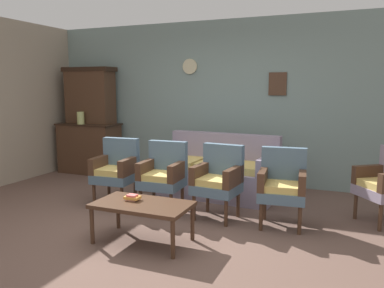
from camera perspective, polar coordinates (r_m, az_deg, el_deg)
The scene contains 12 objects.
ground_plane at distance 4.42m, azimuth -6.29°, elevation -12.88°, with size 7.68×7.68×0.00m, color brown.
wall_back_with_decor at distance 6.55m, azimuth 4.75°, elevation 6.23°, with size 6.40×0.09×2.70m.
side_cabinet at distance 7.48m, azimuth -14.95°, elevation -0.57°, with size 1.16×0.55×0.93m.
cabinet_upper_hutch at distance 7.46m, azimuth -14.86°, elevation 7.01°, with size 0.99×0.38×1.03m.
vase_on_cabinet at distance 7.30m, azimuth -16.17°, elevation 3.73°, with size 0.13×0.13×0.23m, color #B4BC6F.
floral_couch at distance 5.77m, azimuth 3.79°, elevation -4.35°, with size 1.79×0.91×0.90m.
armchair_near_couch_end at distance 5.38m, azimuth -11.17°, elevation -3.55°, with size 0.55×0.52×0.90m.
armchair_row_middle at distance 5.00m, azimuth -4.26°, elevation -4.34°, with size 0.54×0.51×0.90m.
armchair_by_doorway at distance 4.73m, azimuth 3.91°, elevation -5.07°, with size 0.57×0.54×0.90m.
armchair_near_cabinet at distance 4.58m, azimuth 13.25°, elevation -5.73°, with size 0.57×0.54×0.90m.
coffee_table at distance 4.06m, azimuth -7.35°, elevation -9.25°, with size 1.00×0.56×0.42m.
book_stack_on_table at distance 4.14m, azimuth -8.84°, elevation -7.83°, with size 0.16×0.11×0.06m.
Camera 1 is at (2.01, -3.60, 1.61)m, focal length 36.00 mm.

